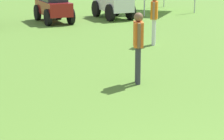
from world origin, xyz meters
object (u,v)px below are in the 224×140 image
teammate_deep (138,41)px  parked_car_slot_d (113,1)px  parked_car_slot_c (53,5)px  teammate_near_sideline (154,15)px

teammate_deep → parked_car_slot_d: bearing=67.6°
teammate_deep → parked_car_slot_d: size_ratio=0.66×
parked_car_slot_c → parked_car_slot_d: 2.77m
teammate_near_sideline → parked_car_slot_d: size_ratio=0.66×
teammate_near_sideline → parked_car_slot_d: teammate_near_sideline is taller
teammate_deep → parked_car_slot_d: (3.93, 9.52, -0.20)m
teammate_near_sideline → teammate_deep: same height
parked_car_slot_c → parked_car_slot_d: (2.77, -0.03, 0.02)m
parked_car_slot_d → parked_car_slot_c: bearing=179.3°
parked_car_slot_c → parked_car_slot_d: size_ratio=1.02×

